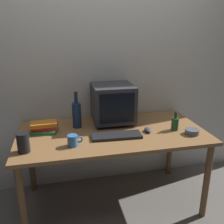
{
  "coord_description": "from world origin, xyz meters",
  "views": [
    {
      "loc": [
        -0.44,
        -1.99,
        1.63
      ],
      "look_at": [
        0.0,
        0.0,
        0.93
      ],
      "focal_mm": 39.89,
      "sensor_mm": 36.0,
      "label": 1
    }
  ],
  "objects_px": {
    "crt_monitor": "(113,103)",
    "computer_mouse": "(148,130)",
    "bottle_tall": "(77,114)",
    "cd_spindle": "(192,132)",
    "book_stack": "(44,127)",
    "bottle_short": "(175,123)",
    "metal_canister": "(23,143)",
    "mug": "(73,141)",
    "keyboard": "(117,136)"
  },
  "relations": [
    {
      "from": "metal_canister",
      "to": "keyboard",
      "type": "bearing_deg",
      "value": 8.56
    },
    {
      "from": "keyboard",
      "to": "mug",
      "type": "xyz_separation_m",
      "value": [
        -0.37,
        -0.09,
        0.03
      ]
    },
    {
      "from": "cd_spindle",
      "to": "book_stack",
      "type": "bearing_deg",
      "value": 165.5
    },
    {
      "from": "computer_mouse",
      "to": "metal_canister",
      "type": "xyz_separation_m",
      "value": [
        -1.02,
        -0.16,
        0.06
      ]
    },
    {
      "from": "book_stack",
      "to": "bottle_tall",
      "type": "bearing_deg",
      "value": 10.34
    },
    {
      "from": "keyboard",
      "to": "bottle_tall",
      "type": "bearing_deg",
      "value": 139.04
    },
    {
      "from": "cd_spindle",
      "to": "metal_canister",
      "type": "height_order",
      "value": "metal_canister"
    },
    {
      "from": "keyboard",
      "to": "book_stack",
      "type": "xyz_separation_m",
      "value": [
        -0.59,
        0.24,
        0.04
      ]
    },
    {
      "from": "bottle_tall",
      "to": "mug",
      "type": "bearing_deg",
      "value": -99.69
    },
    {
      "from": "bottle_tall",
      "to": "book_stack",
      "type": "relative_size",
      "value": 1.43
    },
    {
      "from": "keyboard",
      "to": "metal_canister",
      "type": "bearing_deg",
      "value": -168.54
    },
    {
      "from": "bottle_short",
      "to": "computer_mouse",
      "type": "bearing_deg",
      "value": 177.63
    },
    {
      "from": "crt_monitor",
      "to": "cd_spindle",
      "type": "relative_size",
      "value": 3.27
    },
    {
      "from": "bottle_tall",
      "to": "book_stack",
      "type": "xyz_separation_m",
      "value": [
        -0.29,
        -0.05,
        -0.08
      ]
    },
    {
      "from": "bottle_short",
      "to": "mug",
      "type": "distance_m",
      "value": 0.92
    },
    {
      "from": "bottle_short",
      "to": "book_stack",
      "type": "distance_m",
      "value": 1.16
    },
    {
      "from": "mug",
      "to": "metal_canister",
      "type": "bearing_deg",
      "value": -176.43
    },
    {
      "from": "mug",
      "to": "cd_spindle",
      "type": "height_order",
      "value": "mug"
    },
    {
      "from": "bottle_short",
      "to": "metal_canister",
      "type": "bearing_deg",
      "value": -173.48
    },
    {
      "from": "keyboard",
      "to": "computer_mouse",
      "type": "height_order",
      "value": "computer_mouse"
    },
    {
      "from": "keyboard",
      "to": "computer_mouse",
      "type": "bearing_deg",
      "value": 11.81
    },
    {
      "from": "keyboard",
      "to": "computer_mouse",
      "type": "distance_m",
      "value": 0.3
    },
    {
      "from": "cd_spindle",
      "to": "metal_canister",
      "type": "xyz_separation_m",
      "value": [
        -1.38,
        -0.03,
        0.05
      ]
    },
    {
      "from": "crt_monitor",
      "to": "cd_spindle",
      "type": "distance_m",
      "value": 0.76
    },
    {
      "from": "crt_monitor",
      "to": "book_stack",
      "type": "bearing_deg",
      "value": -170.19
    },
    {
      "from": "bottle_short",
      "to": "metal_canister",
      "type": "xyz_separation_m",
      "value": [
        -1.27,
        -0.15,
        0.01
      ]
    },
    {
      "from": "computer_mouse",
      "to": "metal_canister",
      "type": "relative_size",
      "value": 0.67
    },
    {
      "from": "book_stack",
      "to": "cd_spindle",
      "type": "relative_size",
      "value": 1.98
    },
    {
      "from": "bottle_short",
      "to": "cd_spindle",
      "type": "xyz_separation_m",
      "value": [
        0.1,
        -0.12,
        -0.04
      ]
    },
    {
      "from": "cd_spindle",
      "to": "metal_canister",
      "type": "bearing_deg",
      "value": -178.88
    },
    {
      "from": "crt_monitor",
      "to": "computer_mouse",
      "type": "distance_m",
      "value": 0.43
    },
    {
      "from": "metal_canister",
      "to": "cd_spindle",
      "type": "bearing_deg",
      "value": 1.12
    },
    {
      "from": "metal_canister",
      "to": "book_stack",
      "type": "bearing_deg",
      "value": 68.58
    },
    {
      "from": "computer_mouse",
      "to": "bottle_short",
      "type": "bearing_deg",
      "value": 0.5
    },
    {
      "from": "computer_mouse",
      "to": "cd_spindle",
      "type": "height_order",
      "value": "cd_spindle"
    },
    {
      "from": "keyboard",
      "to": "bottle_short",
      "type": "height_order",
      "value": "bottle_short"
    },
    {
      "from": "keyboard",
      "to": "cd_spindle",
      "type": "bearing_deg",
      "value": -4.37
    },
    {
      "from": "bottle_short",
      "to": "mug",
      "type": "relative_size",
      "value": 1.44
    },
    {
      "from": "metal_canister",
      "to": "crt_monitor",
      "type": "bearing_deg",
      "value": 30.61
    },
    {
      "from": "mug",
      "to": "cd_spindle",
      "type": "xyz_separation_m",
      "value": [
        1.02,
        0.0,
        -0.02
      ]
    },
    {
      "from": "crt_monitor",
      "to": "keyboard",
      "type": "relative_size",
      "value": 0.93
    },
    {
      "from": "book_stack",
      "to": "crt_monitor",
      "type": "bearing_deg",
      "value": 9.81
    },
    {
      "from": "crt_monitor",
      "to": "computer_mouse",
      "type": "relative_size",
      "value": 3.92
    },
    {
      "from": "computer_mouse",
      "to": "metal_canister",
      "type": "height_order",
      "value": "metal_canister"
    },
    {
      "from": "crt_monitor",
      "to": "bottle_tall",
      "type": "height_order",
      "value": "crt_monitor"
    },
    {
      "from": "computer_mouse",
      "to": "bottle_tall",
      "type": "relative_size",
      "value": 0.29
    },
    {
      "from": "bottle_tall",
      "to": "bottle_short",
      "type": "bearing_deg",
      "value": -16.75
    },
    {
      "from": "book_stack",
      "to": "mug",
      "type": "bearing_deg",
      "value": -55.36
    },
    {
      "from": "book_stack",
      "to": "metal_canister",
      "type": "distance_m",
      "value": 0.37
    },
    {
      "from": "computer_mouse",
      "to": "metal_canister",
      "type": "bearing_deg",
      "value": -168.47
    }
  ]
}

